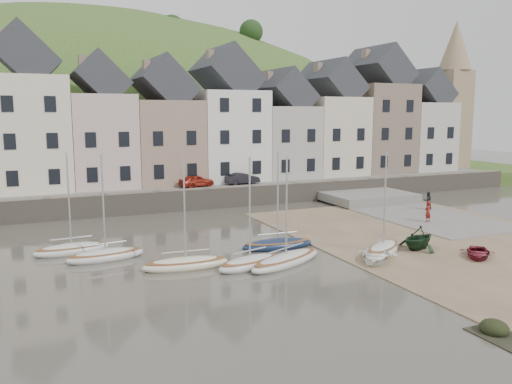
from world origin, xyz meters
name	(u,v)px	position (x,y,z in m)	size (l,w,h in m)	color
ground	(296,256)	(0.00, 0.00, 0.00)	(160.00, 160.00, 0.00)	#484338
quay_land	(165,180)	(0.00, 32.00, 0.75)	(90.00, 30.00, 1.50)	#385421
quay_street	(194,186)	(0.00, 20.50, 1.55)	(70.00, 7.00, 0.10)	slate
seawall	(206,198)	(0.00, 17.00, 0.90)	(70.00, 1.20, 1.80)	slate
beach	(440,238)	(11.00, 0.00, 0.03)	(18.00, 26.00, 0.06)	brown
slipway	(409,212)	(15.00, 8.00, 0.06)	(8.00, 18.00, 0.12)	slate
hillside	(97,274)	(-5.00, 60.00, -17.99)	(134.40, 84.00, 84.00)	#385421
townhouse_terrace	(200,123)	(1.76, 24.00, 7.32)	(61.05, 8.00, 13.93)	white
church_spire	(453,91)	(34.55, 24.00, 11.06)	(4.00, 4.00, 18.00)	#997F60
sailboat_0	(106,255)	(-10.48, 3.76, 0.26)	(4.64, 2.04, 6.32)	silver
sailboat_1	(72,249)	(-12.17, 5.95, 0.26)	(4.57, 1.94, 6.32)	silver
sailboat_2	(186,263)	(-6.71, 0.26, 0.26)	(4.90, 1.86, 6.32)	beige
sailboat_3	(250,263)	(-3.42, -0.98, 0.26)	(4.44, 2.65, 6.32)	silver
sailboat_4	(286,260)	(-1.35, -1.29, 0.26)	(5.78, 3.75, 6.32)	silver
sailboat_5	(277,244)	(-0.25, 2.06, 0.26)	(4.78, 1.74, 6.32)	#152341
sailboat_6	(383,249)	(5.11, -1.51, 0.26)	(4.35, 3.67, 6.32)	silver
rowboat_white	(376,255)	(3.50, -2.96, 0.40)	(2.35, 3.29, 0.68)	white
rowboat_green	(418,238)	(7.49, -1.84, 0.80)	(2.43, 2.81, 1.48)	black
rowboat_red	(478,253)	(9.42, -4.70, 0.34)	(1.96, 2.75, 0.57)	maroon
person_red	(428,211)	(13.56, 4.16, 0.92)	(0.59, 0.38, 1.60)	maroon
person_dark	(428,201)	(17.17, 8.25, 0.89)	(0.74, 0.58, 1.53)	#222328
car_left	(196,181)	(-0.10, 19.50, 2.16)	(1.32, 3.29, 1.12)	maroon
car_right	(243,178)	(4.49, 19.50, 2.15)	(1.16, 3.33, 1.10)	black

